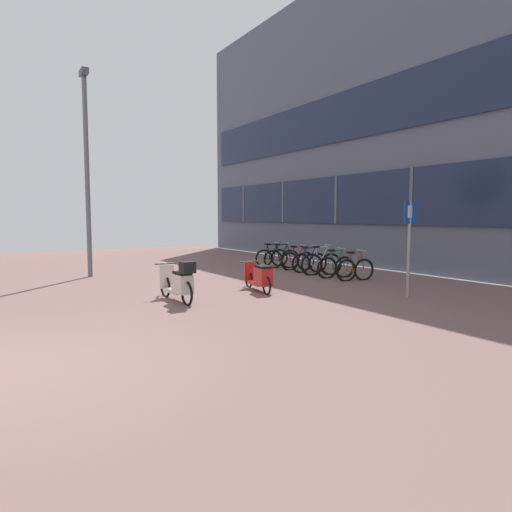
{
  "coord_description": "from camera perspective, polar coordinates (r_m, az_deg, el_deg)",
  "views": [
    {
      "loc": [
        -0.03,
        -6.21,
        1.88
      ],
      "look_at": [
        3.9,
        0.18,
        1.22
      ],
      "focal_mm": 31.75,
      "sensor_mm": 36.0,
      "label": 1
    }
  ],
  "objects": [
    {
      "name": "bicycle_rack_01",
      "position": [
        13.98,
        10.01,
        -1.37
      ],
      "size": [
        1.27,
        0.47,
        0.95
      ],
      "color": "black",
      "rests_on": "ground"
    },
    {
      "name": "scooter_mid",
      "position": [
        11.27,
        0.48,
        -2.67
      ],
      "size": [
        0.61,
        1.66,
        0.72
      ],
      "color": "black",
      "rests_on": "ground"
    },
    {
      "name": "bicycle_rack_03",
      "position": [
        15.23,
        6.75,
        -0.82
      ],
      "size": [
        1.28,
        0.47,
        0.94
      ],
      "color": "black",
      "rests_on": "ground"
    },
    {
      "name": "lamp_post",
      "position": [
        14.99,
        -20.54,
        10.78
      ],
      "size": [
        0.2,
        0.52,
        6.27
      ],
      "color": "slate",
      "rests_on": "ground"
    },
    {
      "name": "ground",
      "position": [
        6.66,
        -18.02,
        -11.83
      ],
      "size": [
        21.0,
        40.0,
        0.13
      ],
      "color": "#22272A"
    },
    {
      "name": "bicycle_rack_00",
      "position": [
        13.5,
        12.38,
        -1.67
      ],
      "size": [
        1.27,
        0.48,
        0.93
      ],
      "color": "black",
      "rests_on": "ground"
    },
    {
      "name": "bicycle_rack_05",
      "position": [
        16.37,
        3.25,
        -0.35
      ],
      "size": [
        1.23,
        0.64,
        0.97
      ],
      "color": "black",
      "rests_on": "ground"
    },
    {
      "name": "bicycle_rack_02",
      "position": [
        14.58,
        8.22,
        -1.01
      ],
      "size": [
        1.34,
        0.56,
        1.01
      ],
      "color": "black",
      "rests_on": "ground"
    },
    {
      "name": "bicycle_rack_04",
      "position": [
        15.86,
        5.28,
        -0.59
      ],
      "size": [
        1.26,
        0.47,
        0.92
      ],
      "color": "black",
      "rests_on": "ground"
    },
    {
      "name": "bicycle_rack_06",
      "position": [
        17.02,
        2.0,
        -0.18
      ],
      "size": [
        1.28,
        0.47,
        0.93
      ],
      "color": "black",
      "rests_on": "ground"
    },
    {
      "name": "parking_sign",
      "position": [
        10.96,
        18.75,
        2.15
      ],
      "size": [
        0.4,
        0.07,
        2.2
      ],
      "color": "gray",
      "rests_on": "ground"
    },
    {
      "name": "scooter_near",
      "position": [
        10.04,
        -9.67,
        -3.3
      ],
      "size": [
        0.52,
        1.74,
        0.96
      ],
      "color": "black",
      "rests_on": "ground"
    }
  ]
}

